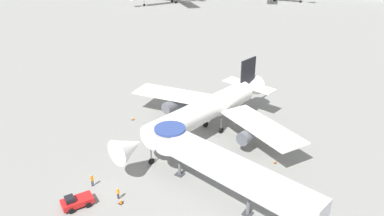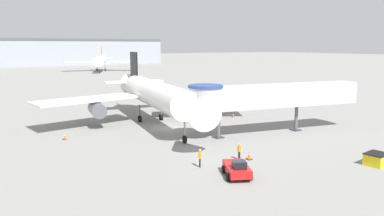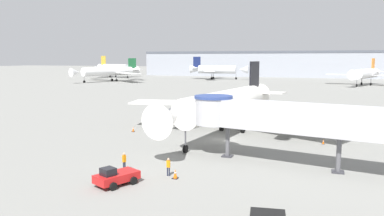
% 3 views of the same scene
% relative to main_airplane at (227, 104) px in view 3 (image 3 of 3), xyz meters
% --- Properties ---
extents(ground_plane, '(800.00, 800.00, 0.00)m').
position_rel_main_airplane_xyz_m(ground_plane, '(0.27, -3.62, -4.19)').
color(ground_plane, gray).
extents(main_airplane, '(32.55, 31.62, 9.90)m').
position_rel_main_airplane_xyz_m(main_airplane, '(0.00, 0.00, 0.00)').
color(main_airplane, white).
rests_on(main_airplane, ground_plane).
extents(jet_bridge, '(23.30, 7.38, 6.45)m').
position_rel_main_airplane_xyz_m(jet_bridge, '(9.30, -12.63, 0.57)').
color(jet_bridge, '#B7B7BC').
rests_on(jet_bridge, ground_plane).
extents(pushback_tug_red, '(3.17, 4.02, 1.60)m').
position_rel_main_airplane_xyz_m(pushback_tug_red, '(-3.59, -23.23, -3.48)').
color(pushback_tug_red, red).
rests_on(pushback_tug_red, ground_plane).
extents(traffic_cone_port_wing, '(0.43, 0.43, 0.71)m').
position_rel_main_airplane_xyz_m(traffic_cone_port_wing, '(-13.05, -2.55, -3.85)').
color(traffic_cone_port_wing, black).
rests_on(traffic_cone_port_wing, ground_plane).
extents(traffic_cone_starboard_wing, '(0.35, 0.35, 0.59)m').
position_rel_main_airplane_xyz_m(traffic_cone_starboard_wing, '(12.59, -1.87, -3.90)').
color(traffic_cone_starboard_wing, black).
rests_on(traffic_cone_starboard_wing, ground_plane).
extents(traffic_cone_near_nose, '(0.51, 0.51, 0.84)m').
position_rel_main_airplane_xyz_m(traffic_cone_near_nose, '(0.43, -20.05, -3.78)').
color(traffic_cone_near_nose, black).
rests_on(traffic_cone_near_nose, ground_plane).
extents(ground_crew_marshaller, '(0.33, 0.21, 1.62)m').
position_rel_main_airplane_xyz_m(ground_crew_marshaller, '(-0.42, -19.57, -3.25)').
color(ground_crew_marshaller, '#1E2338').
rests_on(ground_crew_marshaller, ground_plane).
extents(ground_crew_wing_walker, '(0.29, 0.37, 1.71)m').
position_rel_main_airplane_xyz_m(ground_crew_wing_walker, '(-4.92, -19.47, -3.20)').
color(ground_crew_wing_walker, '#1E2338').
rests_on(ground_crew_wing_walker, ground_plane).
extents(background_jet_navy_tail, '(29.40, 29.02, 11.18)m').
position_rel_main_airplane_xyz_m(background_jet_navy_tail, '(-38.26, 131.32, 0.71)').
color(background_jet_navy_tail, silver).
rests_on(background_jet_navy_tail, ground_plane).
extents(background_jet_gold_tail, '(30.18, 31.91, 11.69)m').
position_rel_main_airplane_xyz_m(background_jet_gold_tail, '(-94.47, 129.05, 0.91)').
color(background_jet_gold_tail, silver).
rests_on(background_jet_gold_tail, ground_plane).
extents(background_jet_orange_tail, '(29.79, 27.10, 10.37)m').
position_rel_main_airplane_xyz_m(background_jet_orange_tail, '(27.46, 107.73, 0.37)').
color(background_jet_orange_tail, white).
rests_on(background_jet_orange_tail, ground_plane).
extents(background_jet_green_tail, '(34.83, 34.43, 10.43)m').
position_rel_main_airplane_xyz_m(background_jet_green_tail, '(-78.15, 97.16, 0.39)').
color(background_jet_green_tail, white).
rests_on(background_jet_green_tail, ground_plane).
extents(terminal_building, '(173.61, 22.05, 14.46)m').
position_rel_main_airplane_xyz_m(terminal_building, '(-4.25, 171.38, 3.06)').
color(terminal_building, '#999EA8').
rests_on(terminal_building, ground_plane).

